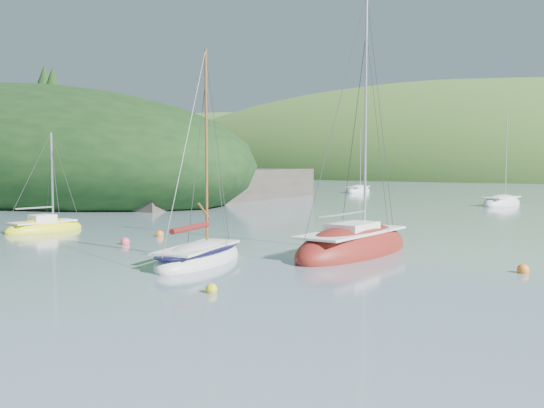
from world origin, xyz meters
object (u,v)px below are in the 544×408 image
Objects in this scene: sailboat_yellow at (44,229)px; distant_sloop_c at (358,191)px; daysailer_white at (199,257)px; distant_sloop_a at (502,204)px; sloop_red at (354,249)px.

sailboat_yellow is 0.67× the size of distant_sloop_c.
distant_sloop_a is (-0.79, 44.12, -0.05)m from daysailer_white.
daysailer_white is at bearing -6.50° from sailboat_yellow.
distant_sloop_c is at bearing 117.59° from sloop_red.
sloop_red is at bearing 40.07° from daysailer_white.
distant_sloop_a is (-4.79, 37.79, -0.07)m from sloop_red.
daysailer_white is at bearing -124.39° from sloop_red.
distant_sloop_a is at bearing 73.45° from daysailer_white.
distant_sloop_c reaches higher than sailboat_yellow.
daysailer_white is 1.46× the size of sailboat_yellow.
sailboat_yellow is at bearing -105.43° from distant_sloop_a.
distant_sloop_c is (-9.47, 56.03, 0.01)m from sailboat_yellow.
distant_sloop_a is at bearing -40.80° from distant_sloop_c.
daysailer_white is at bearing -83.97° from distant_sloop_a.
sloop_red is at bearing -71.02° from distant_sloop_c.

